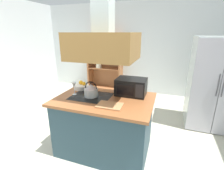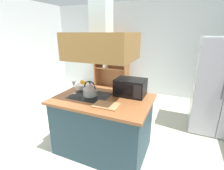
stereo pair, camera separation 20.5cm
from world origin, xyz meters
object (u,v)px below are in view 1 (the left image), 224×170
kettle (91,90)px  cutting_board (110,105)px  wine_glass_on_counter (74,85)px  microwave (131,87)px  refrigerator (215,84)px  dish_cabinet (105,66)px  fruit_bowl (82,86)px

kettle → cutting_board: 0.46m
cutting_board → wine_glass_on_counter: size_ratio=1.65×
cutting_board → microwave: microwave is taller
refrigerator → cutting_board: 2.26m
microwave → wine_glass_on_counter: (-0.84, -0.30, 0.02)m
kettle → microwave: size_ratio=0.51×
dish_cabinet → kettle: size_ratio=7.76×
kettle → cutting_board: bearing=-31.0°
refrigerator → fruit_bowl: bearing=-153.6°
dish_cabinet → fruit_bowl: bearing=-77.8°
refrigerator → cutting_board: size_ratio=5.23×
dish_cabinet → cutting_board: dish_cabinet is taller
cutting_board → wine_glass_on_counter: 0.72m
cutting_board → microwave: (0.17, 0.52, 0.12)m
cutting_board → microwave: size_ratio=0.74×
wine_glass_on_counter → refrigerator: bearing=32.2°
dish_cabinet → refrigerator: bearing=-25.9°
refrigerator → cutting_board: bearing=-133.9°
dish_cabinet → microwave: dish_cabinet is taller
kettle → wine_glass_on_counter: size_ratio=1.15×
dish_cabinet → fruit_bowl: (0.54, -2.50, 0.13)m
fruit_bowl → refrigerator: bearing=26.4°
refrigerator → wine_glass_on_counter: (-2.24, -1.41, 0.16)m
refrigerator → microwave: refrigerator is taller
cutting_board → microwave: bearing=71.7°
kettle → cutting_board: (0.39, -0.23, -0.09)m
kettle → cutting_board: size_ratio=0.70×
kettle → refrigerator: bearing=35.5°
refrigerator → kettle: (-1.96, -1.39, 0.11)m
microwave → fruit_bowl: size_ratio=1.81×
kettle → wine_glass_on_counter: kettle is taller
refrigerator → microwave: (-1.40, -1.11, 0.14)m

